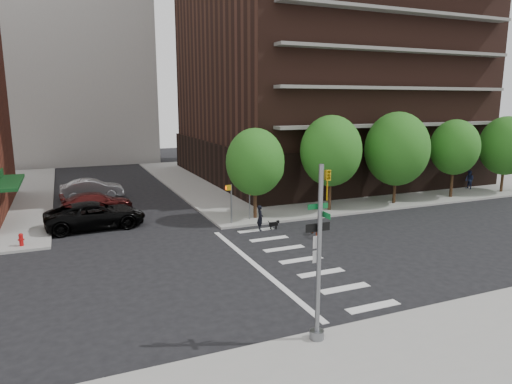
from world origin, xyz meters
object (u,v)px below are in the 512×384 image
at_px(parked_car_silver, 92,189).
at_px(dog_walker, 260,218).
at_px(parked_car_black, 96,215).
at_px(scooter, 315,229).
at_px(traffic_signal, 319,268).
at_px(pedestrian_far, 469,180).
at_px(parked_car_maroon, 97,202).
at_px(fire_hydrant, 21,239).

height_order(parked_car_silver, dog_walker, parked_car_silver).
xyz_separation_m(parked_car_black, scooter, (12.19, -7.08, -0.42)).
xyz_separation_m(traffic_signal, pedestrian_far, (26.72, 17.98, -1.70)).
xyz_separation_m(parked_car_silver, scooter, (11.79, -16.92, -0.38)).
bearing_deg(traffic_signal, pedestrian_far, 33.93).
distance_m(traffic_signal, parked_car_maroon, 23.43).
height_order(traffic_signal, parked_car_silver, traffic_signal).
distance_m(traffic_signal, parked_car_silver, 28.48).
distance_m(traffic_signal, scooter, 12.86).
distance_m(fire_hydrant, parked_car_maroon, 8.70).
relative_size(fire_hydrant, pedestrian_far, 0.43).
height_order(parked_car_black, scooter, parked_car_black).
xyz_separation_m(parked_car_silver, pedestrian_far, (32.18, -9.91, 0.17)).
bearing_deg(traffic_signal, parked_car_silver, 101.09).
xyz_separation_m(fire_hydrant, parked_car_black, (4.17, 2.75, 0.31)).
height_order(parked_car_black, parked_car_silver, parked_car_black).
bearing_deg(pedestrian_far, traffic_signal, -50.88).
xyz_separation_m(traffic_signal, scooter, (6.33, 10.97, -2.25)).
bearing_deg(parked_car_silver, scooter, -145.08).
bearing_deg(fire_hydrant, parked_car_maroon, 58.31).
distance_m(parked_car_black, parked_car_maroon, 4.67).
height_order(traffic_signal, pedestrian_far, traffic_signal).
relative_size(dog_walker, pedestrian_far, 0.96).
relative_size(traffic_signal, dog_walker, 3.67).
height_order(fire_hydrant, parked_car_silver, parked_car_silver).
relative_size(parked_car_silver, pedestrian_far, 2.97).
bearing_deg(traffic_signal, parked_car_maroon, 103.52).
distance_m(fire_hydrant, scooter, 16.92).
bearing_deg(traffic_signal, scooter, 60.02).
relative_size(parked_car_silver, scooter, 2.96).
xyz_separation_m(parked_car_black, parked_car_silver, (0.40, 9.84, -0.03)).
relative_size(fire_hydrant, parked_car_black, 0.12).
relative_size(traffic_signal, parked_car_maroon, 1.18).
relative_size(parked_car_maroon, pedestrian_far, 2.98).
bearing_deg(pedestrian_far, fire_hydrant, -80.64).
height_order(fire_hydrant, dog_walker, dog_walker).
distance_m(scooter, dog_walker, 3.59).
relative_size(parked_car_black, scooter, 3.64).
distance_m(traffic_signal, pedestrian_far, 32.25).
bearing_deg(fire_hydrant, parked_car_black, 33.46).
height_order(fire_hydrant, pedestrian_far, pedestrian_far).
height_order(parked_car_silver, scooter, parked_car_silver).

